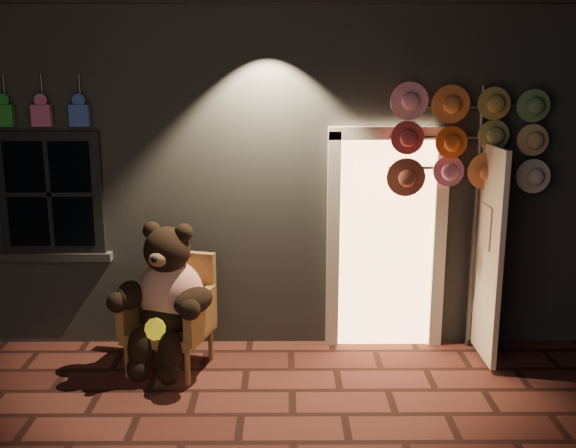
{
  "coord_description": "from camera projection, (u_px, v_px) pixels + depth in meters",
  "views": [
    {
      "loc": [
        0.35,
        -4.94,
        2.73
      ],
      "look_at": [
        0.39,
        1.0,
        1.35
      ],
      "focal_mm": 42.0,
      "sensor_mm": 36.0,
      "label": 1
    }
  ],
  "objects": [
    {
      "name": "teddy_bear",
      "position": [
        167.0,
        298.0,
        6.08
      ],
      "size": [
        0.95,
        0.86,
        1.36
      ],
      "rotation": [
        0.0,
        0.0,
        -0.28
      ],
      "color": "#BC3614",
      "rests_on": "ground"
    },
    {
      "name": "wicker_armchair",
      "position": [
        173.0,
        312.0,
        6.24
      ],
      "size": [
        0.86,
        0.82,
        1.05
      ],
      "rotation": [
        0.0,
        0.0,
        -0.28
      ],
      "color": "brown",
      "rests_on": "ground"
    },
    {
      "name": "hat_rack",
      "position": [
        470.0,
        141.0,
        6.22
      ],
      "size": [
        1.47,
        0.22,
        2.59
      ],
      "color": "#59595E",
      "rests_on": "ground"
    },
    {
      "name": "shop_building",
      "position": [
        258.0,
        145.0,
        8.92
      ],
      "size": [
        7.3,
        5.95,
        3.51
      ],
      "color": "slate",
      "rests_on": "ground"
    },
    {
      "name": "ground",
      "position": [
        241.0,
        415.0,
        5.43
      ],
      "size": [
        60.0,
        60.0,
        0.0
      ],
      "primitive_type": "plane",
      "color": "#5B2A23",
      "rests_on": "ground"
    }
  ]
}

